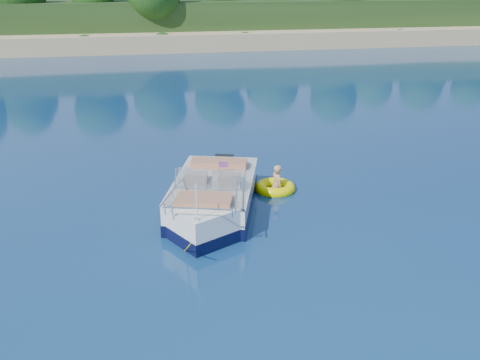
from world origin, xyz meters
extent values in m
plane|color=#0A1C4B|center=(0.00, 0.00, 0.00)|extent=(160.00, 160.00, 0.00)
cube|color=tan|center=(0.00, 38.00, 0.50)|extent=(170.00, 8.00, 2.00)
cube|color=#1D3515|center=(0.00, 65.00, 1.00)|extent=(170.00, 56.00, 6.00)
cylinder|color=#321C10|center=(0.00, 42.00, 3.30)|extent=(0.44, 0.44, 3.60)
cylinder|color=#321C10|center=(20.00, 40.00, 2.80)|extent=(0.44, 0.44, 2.60)
cube|color=white|center=(-0.93, 1.17, 0.32)|extent=(3.21, 4.43, 1.11)
cube|color=white|center=(-1.50, -0.63, 0.32)|extent=(2.01, 2.01, 1.11)
cube|color=black|center=(-0.93, 1.17, 0.17)|extent=(3.25, 4.48, 0.32)
cube|color=black|center=(-1.50, -0.63, 0.17)|extent=(2.05, 2.05, 0.32)
cube|color=tan|center=(-0.83, 1.47, 0.63)|extent=(2.45, 3.17, 0.11)
cube|color=white|center=(-0.93, 1.17, 0.84)|extent=(3.25, 4.44, 0.06)
cube|color=black|center=(-0.27, 3.25, 0.37)|extent=(0.66, 0.53, 0.95)
cube|color=#8C9EA5|center=(-1.60, 0.61, 1.15)|extent=(0.86, 0.60, 0.51)
cube|color=#8C9EA5|center=(-0.70, 0.33, 1.15)|extent=(0.86, 0.41, 0.51)
cube|color=#B07051|center=(-1.46, 1.06, 0.87)|extent=(0.73, 0.73, 0.42)
cube|color=#B07051|center=(-0.56, 0.78, 0.87)|extent=(0.73, 0.73, 0.42)
cube|color=#B07051|center=(-0.61, 2.18, 0.87)|extent=(1.74, 1.05, 0.40)
cube|color=#B07051|center=(-1.44, -0.43, 0.85)|extent=(1.56, 1.17, 0.36)
cylinder|color=white|center=(-1.74, -1.39, 1.32)|extent=(0.04, 0.04, 0.90)
cube|color=red|center=(-0.79, 0.36, 1.57)|extent=(0.23, 0.08, 0.15)
cube|color=silver|center=(-1.75, -1.44, 0.91)|extent=(0.12, 0.09, 0.05)
cylinder|color=yellow|center=(-2.01, -1.74, 0.37)|extent=(0.07, 1.14, 0.81)
torus|color=#FFF500|center=(1.11, 2.10, 0.08)|extent=(1.41, 1.41, 0.33)
torus|color=red|center=(1.11, 2.10, 0.10)|extent=(1.16, 1.16, 0.11)
imported|color=tan|center=(1.12, 2.04, 0.00)|extent=(0.51, 0.78, 1.41)
camera|label=1|loc=(-3.05, -12.63, 6.16)|focal=40.00mm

